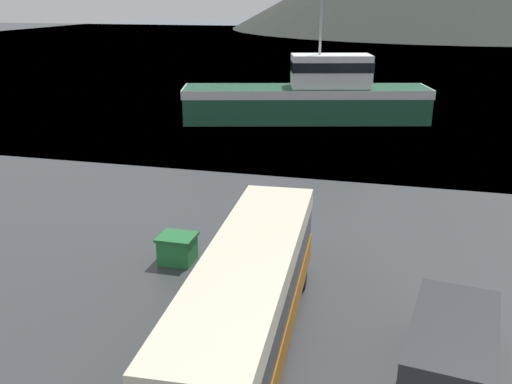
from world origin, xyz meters
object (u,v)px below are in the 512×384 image
at_px(delivery_van, 452,354).
at_px(storage_bin, 177,248).
at_px(tour_bus, 249,295).
at_px(fishing_boat, 310,96).

xyz_separation_m(delivery_van, storage_bin, (-10.08, 5.96, -0.79)).
bearing_deg(tour_bus, delivery_van, -11.77).
xyz_separation_m(tour_bus, fishing_boat, (-3.69, 33.78, 0.33)).
bearing_deg(tour_bus, fishing_boat, 92.93).
bearing_deg(delivery_van, tour_bus, 179.52).
relative_size(delivery_van, storage_bin, 4.40).
bearing_deg(tour_bus, storage_bin, 127.25).
relative_size(tour_bus, delivery_van, 1.89).
relative_size(tour_bus, fishing_boat, 0.57).
bearing_deg(storage_bin, fishing_boat, 88.62).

